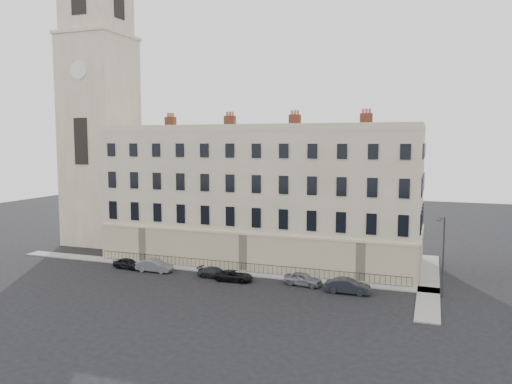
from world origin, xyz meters
TOP-DOWN VIEW (x-y plane):
  - ground at (0.00, 0.00)m, footprint 160.00×160.00m
  - terrace at (-5.97, 11.97)m, footprint 36.22×12.22m
  - church_tower at (-30.00, 14.00)m, footprint 8.00×8.13m
  - pavement_terrace at (-10.00, 5.00)m, footprint 48.00×2.00m
  - pavement_east_return at (13.00, 8.00)m, footprint 2.00×24.00m
  - railings at (-6.00, 5.40)m, footprint 35.00×0.04m
  - car_a at (-18.35, 2.61)m, footprint 3.55×1.72m
  - car_b at (-14.89, 2.44)m, footprint 4.03×1.50m
  - car_c at (-7.76, 2.48)m, footprint 3.70×1.55m
  - car_d at (-5.43, 1.98)m, footprint 3.88×1.90m
  - car_e at (1.45, 2.80)m, footprint 3.93×2.02m
  - car_f at (5.97, 1.77)m, footprint 4.14×1.49m
  - streetlamp at (14.09, 3.30)m, footprint 0.71×1.50m

SIDE VIEW (x-z plane):
  - ground at x=0.00m, z-range 0.00..0.00m
  - pavement_terrace at x=-10.00m, z-range 0.00..0.12m
  - pavement_east_return at x=13.00m, z-range 0.00..0.12m
  - car_d at x=-5.43m, z-range 0.00..1.06m
  - car_c at x=-7.76m, z-range 0.00..1.07m
  - railings at x=-6.00m, z-range 0.07..1.03m
  - car_a at x=-18.35m, z-range 0.00..1.17m
  - car_e at x=1.45m, z-range 0.00..1.28m
  - car_b at x=-14.89m, z-range 0.00..1.32m
  - car_f at x=5.97m, z-range 0.00..1.36m
  - streetlamp at x=14.09m, z-range 0.40..7.71m
  - terrace at x=-5.97m, z-range -1.00..16.00m
  - church_tower at x=-30.00m, z-range -3.34..40.66m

